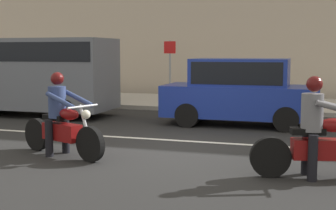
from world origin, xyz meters
name	(u,v)px	position (x,y,z in m)	size (l,w,h in m)	color
ground_plane	(169,149)	(0.00, 0.00, 0.00)	(80.00, 80.00, 0.00)	black
sidewalk_slab	(233,104)	(0.00, 8.00, 0.07)	(40.00, 4.40, 0.14)	#A8A399
lane_marking_stripe	(166,140)	(-0.33, 0.90, 0.00)	(18.00, 0.14, 0.01)	silver
motorcycle_with_rider_gray	(318,137)	(2.89, -1.38, 0.66)	(2.11, 0.82, 1.62)	black
motorcycle_with_rider_denim_blue	(61,122)	(-1.78, -1.20, 0.65)	(2.13, 1.00, 1.61)	black
parked_van_slate_gray	(37,71)	(-5.42, 3.58, 1.38)	(4.83, 1.96, 2.38)	slate
parked_hatchback_cobalt_blue	(240,91)	(0.93, 3.53, 0.94)	(4.09, 1.76, 1.80)	navy
street_sign_post	(170,64)	(-2.24, 7.39, 1.52)	(0.44, 0.08, 2.25)	gray
pedestrian_bystander	(114,75)	(-4.56, 7.56, 1.09)	(0.34, 0.34, 1.64)	black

